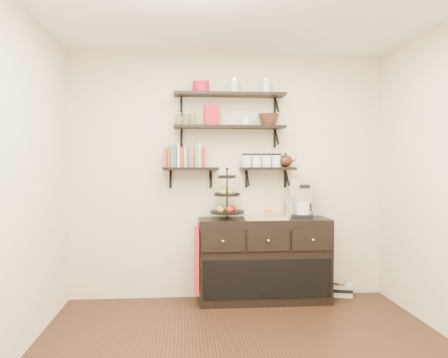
{
  "coord_description": "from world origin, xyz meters",
  "views": [
    {
      "loc": [
        -0.5,
        -3.5,
        1.5
      ],
      "look_at": [
        -0.1,
        1.15,
        1.34
      ],
      "focal_mm": 38.0,
      "sensor_mm": 36.0,
      "label": 1
    }
  ],
  "objects_px": {
    "radio": "(340,289)",
    "coffee_maker": "(302,199)",
    "sideboard": "(264,260)",
    "fruit_stand": "(227,202)"
  },
  "relations": [
    {
      "from": "radio",
      "to": "coffee_maker",
      "type": "bearing_deg",
      "value": -152.81
    },
    {
      "from": "sideboard",
      "to": "radio",
      "type": "bearing_deg",
      "value": 7.73
    },
    {
      "from": "sideboard",
      "to": "coffee_maker",
      "type": "bearing_deg",
      "value": 3.98
    },
    {
      "from": "coffee_maker",
      "to": "radio",
      "type": "height_order",
      "value": "coffee_maker"
    },
    {
      "from": "sideboard",
      "to": "fruit_stand",
      "type": "distance_m",
      "value": 0.74
    },
    {
      "from": "fruit_stand",
      "to": "coffee_maker",
      "type": "bearing_deg",
      "value": 1.76
    },
    {
      "from": "sideboard",
      "to": "radio",
      "type": "xyz_separation_m",
      "value": [
        0.88,
        0.12,
        -0.37
      ]
    },
    {
      "from": "sideboard",
      "to": "coffee_maker",
      "type": "height_order",
      "value": "coffee_maker"
    },
    {
      "from": "radio",
      "to": "fruit_stand",
      "type": "bearing_deg",
      "value": -158.67
    },
    {
      "from": "sideboard",
      "to": "fruit_stand",
      "type": "bearing_deg",
      "value": 179.44
    }
  ]
}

